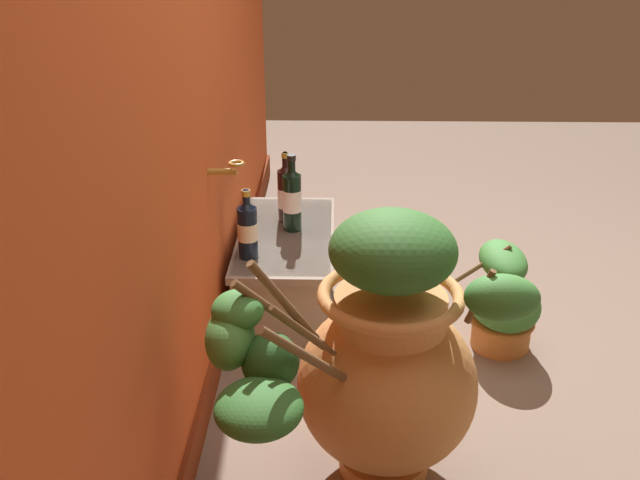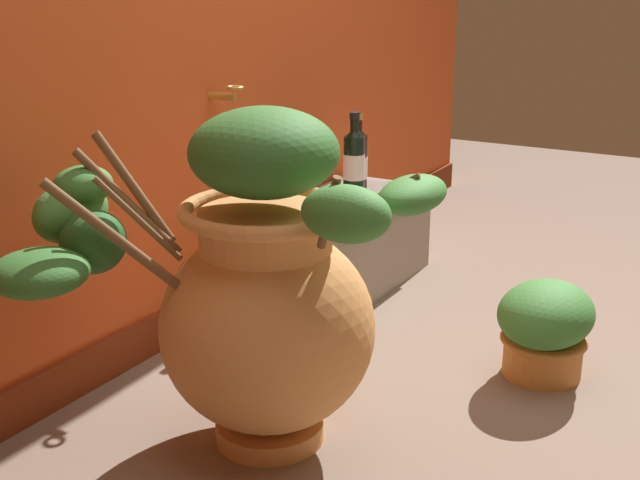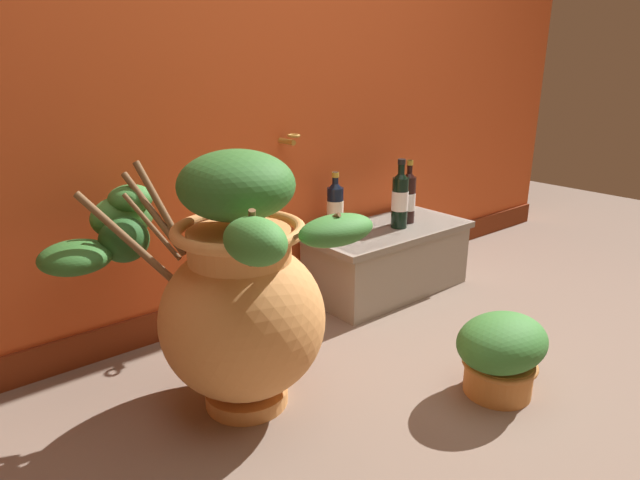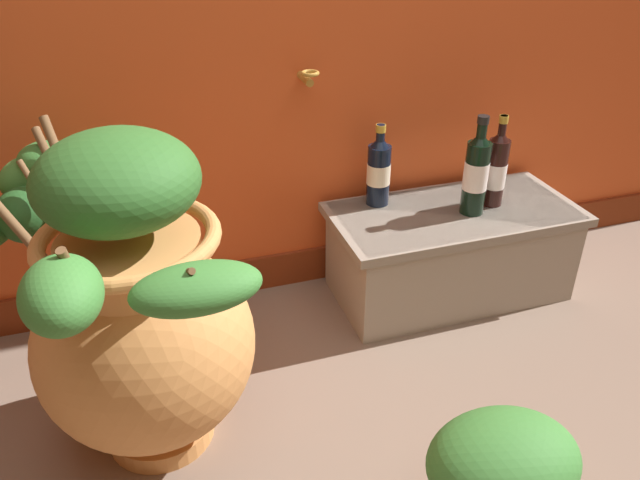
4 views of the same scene
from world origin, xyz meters
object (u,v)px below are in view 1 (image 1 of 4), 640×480
at_px(wine_bottle_left, 247,227).
at_px(potted_shrub, 503,311).
at_px(wine_bottle_middle, 286,192).
at_px(wine_bottle_right, 292,197).
at_px(terracotta_urn, 383,360).

height_order(wine_bottle_left, potted_shrub, wine_bottle_left).
bearing_deg(potted_shrub, wine_bottle_middle, 61.06).
xyz_separation_m(wine_bottle_left, wine_bottle_right, (0.27, -0.16, 0.02)).
height_order(terracotta_urn, wine_bottle_middle, terracotta_urn).
relative_size(terracotta_urn, potted_shrub, 2.50).
bearing_deg(wine_bottle_left, wine_bottle_right, -30.29).
height_order(wine_bottle_left, wine_bottle_right, wine_bottle_right).
distance_m(wine_bottle_middle, wine_bottle_right, 0.10).
bearing_deg(wine_bottle_left, terracotta_urn, -150.11).
relative_size(wine_bottle_left, potted_shrub, 0.80).
distance_m(terracotta_urn, wine_bottle_left, 0.96).
distance_m(wine_bottle_left, potted_shrub, 1.05).
bearing_deg(terracotta_urn, wine_bottle_right, 16.15).
bearing_deg(terracotta_urn, wine_bottle_middle, 16.38).
bearing_deg(potted_shrub, wine_bottle_left, 83.56).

